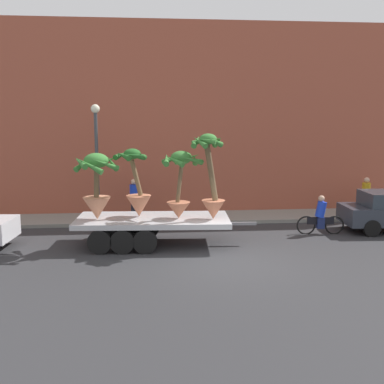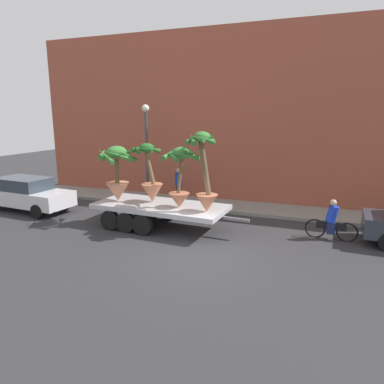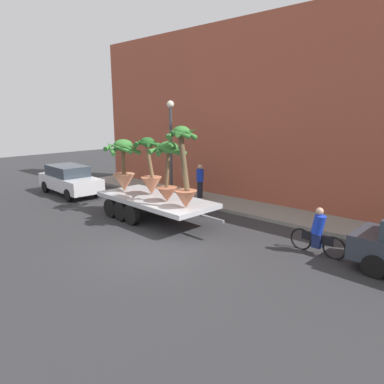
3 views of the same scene
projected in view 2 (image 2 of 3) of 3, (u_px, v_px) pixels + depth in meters
ground_plane at (198, 255)px, 11.38m from camera, size 60.00×60.00×0.00m
sidewalk at (240, 207)px, 16.95m from camera, size 24.00×2.20×0.15m
building_facade at (250, 117)px, 17.57m from camera, size 24.00×1.20×8.72m
flatbed_trailer at (155, 209)px, 14.07m from camera, size 6.37×2.57×0.98m
potted_palm_rear at (117, 173)px, 14.23m from camera, size 1.63×1.65×2.28m
potted_palm_middle at (205, 175)px, 12.58m from camera, size 1.22×1.16×2.93m
potted_palm_front at (150, 178)px, 14.12m from camera, size 1.31×1.24×2.41m
potted_palm_extra at (181, 175)px, 13.15m from camera, size 1.45×1.54×2.34m
cyclist at (332, 222)px, 12.65m from camera, size 1.84×0.37×1.54m
trailing_car at (27, 194)px, 16.50m from camera, size 4.59×2.07×1.58m
pedestrian_far_left at (179, 184)px, 17.62m from camera, size 0.36×0.36×1.71m
street_lamp at (146, 141)px, 17.10m from camera, size 0.36×0.36×4.83m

